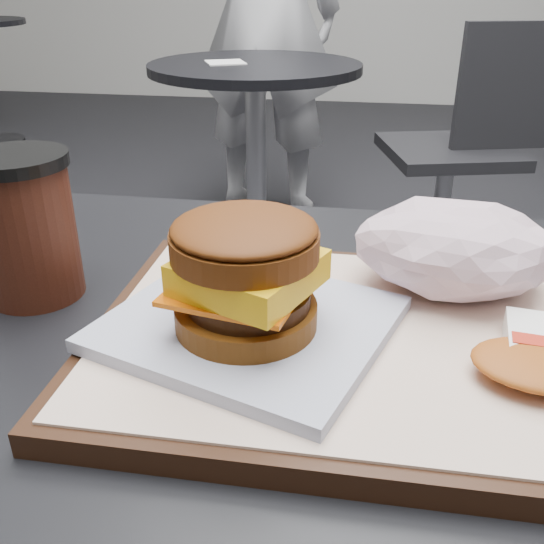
{
  "coord_description": "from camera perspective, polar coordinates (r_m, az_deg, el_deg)",
  "views": [
    {
      "loc": [
        0.03,
        -0.38,
        1.03
      ],
      "look_at": [
        -0.03,
        -0.01,
        0.83
      ],
      "focal_mm": 40.0,
      "sensor_mm": 36.0,
      "label": 1
    }
  ],
  "objects": [
    {
      "name": "neighbor_table",
      "position": [
        2.12,
        -1.54,
        13.75
      ],
      "size": [
        0.7,
        0.7,
        0.75
      ],
      "color": "black",
      "rests_on": "ground"
    },
    {
      "name": "patron",
      "position": [
        2.75,
        -0.71,
        23.69
      ],
      "size": [
        0.67,
        0.47,
        1.76
      ],
      "primitive_type": "imported",
      "rotation": [
        0.0,
        0.0,
        3.07
      ],
      "color": "silver",
      "rests_on": "ground"
    },
    {
      "name": "crumpled_wrapper",
      "position": [
        0.51,
        16.77,
        2.21
      ],
      "size": [
        0.16,
        0.12,
        0.07
      ],
      "primitive_type": null,
      "color": "silver",
      "rests_on": "serving_tray"
    },
    {
      "name": "neighbor_chair",
      "position": [
        2.22,
        18.23,
        11.94
      ],
      "size": [
        0.64,
        0.51,
        0.88
      ],
      "color": "#9D9DA2",
      "rests_on": "ground"
    },
    {
      "name": "breakfast_sandwich",
      "position": [
        0.42,
        -2.38,
        -1.34
      ],
      "size": [
        0.23,
        0.22,
        0.09
      ],
      "color": "silver",
      "rests_on": "serving_tray"
    },
    {
      "name": "customer_table",
      "position": [
        0.58,
        2.82,
        -22.32
      ],
      "size": [
        0.8,
        0.6,
        0.77
      ],
      "color": "#A5A5AA",
      "rests_on": "ground"
    },
    {
      "name": "napkin",
      "position": [
        2.08,
        -4.41,
        19.08
      ],
      "size": [
        0.16,
        0.16,
        0.0
      ],
      "primitive_type": "cube",
      "rotation": [
        0.0,
        0.0,
        0.41
      ],
      "color": "white",
      "rests_on": "neighbor_table"
    },
    {
      "name": "coffee_cup",
      "position": [
        0.55,
        -22.14,
        3.97
      ],
      "size": [
        0.09,
        0.09,
        0.12
      ],
      "color": "#39160D",
      "rests_on": "customer_table"
    },
    {
      "name": "serving_tray",
      "position": [
        0.45,
        7.54,
        -6.54
      ],
      "size": [
        0.38,
        0.28,
        0.02
      ],
      "color": "black",
      "rests_on": "customer_table"
    }
  ]
}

